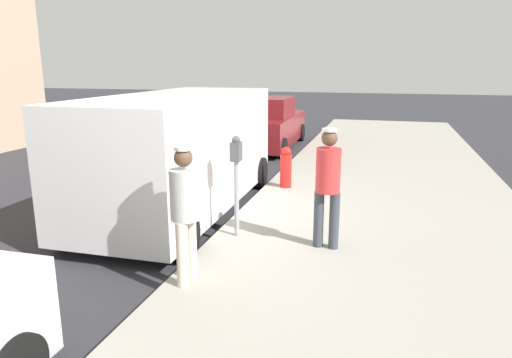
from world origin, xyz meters
TOP-DOWN VIEW (x-y plane):
  - ground_plane at (0.00, 0.00)m, footprint 80.00×80.00m
  - sidewalk_slab at (3.50, 0.00)m, footprint 5.00×32.00m
  - parking_meter_near at (1.35, 0.13)m, footprint 0.14×0.18m
  - pedestrian_in_red at (2.70, 0.03)m, footprint 0.36×0.34m
  - pedestrian_in_gray at (1.27, -1.50)m, footprint 0.34×0.36m
  - parked_van at (-0.15, 1.44)m, footprint 2.17×5.22m
  - parked_sedan_ahead at (-0.36, 8.47)m, footprint 2.01×4.43m
  - fire_hydrant at (1.45, 3.14)m, footprint 0.24×0.24m

SIDE VIEW (x-z plane):
  - ground_plane at x=0.00m, z-range 0.00..0.00m
  - sidewalk_slab at x=3.50m, z-range 0.00..0.15m
  - fire_hydrant at x=1.45m, z-range 0.14..1.00m
  - parked_sedan_ahead at x=-0.36m, z-range -0.08..1.57m
  - pedestrian_in_gray at x=1.27m, z-range 0.26..1.90m
  - pedestrian_in_red at x=2.70m, z-range 0.27..1.96m
  - parked_van at x=-0.15m, z-range 0.08..2.23m
  - parking_meter_near at x=1.35m, z-range 0.42..1.94m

